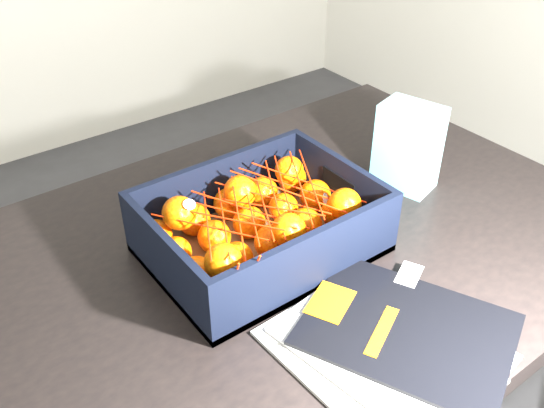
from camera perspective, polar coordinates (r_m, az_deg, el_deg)
table at (r=1.07m, az=0.50°, el=-8.30°), size 1.20×0.81×0.75m
magazine_stack at (r=0.86m, az=11.26°, el=-12.82°), size 0.33×0.34×0.02m
produce_crate at (r=0.98m, az=-1.05°, el=-2.73°), size 0.36×0.27×0.11m
clementine_heap at (r=0.97m, az=-0.97°, el=-2.21°), size 0.34×0.25×0.10m
mesh_net at (r=0.94m, az=-1.07°, el=-0.27°), size 0.30×0.24×0.09m
retail_carton at (r=1.15m, az=12.82°, el=5.34°), size 0.10×0.13×0.17m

